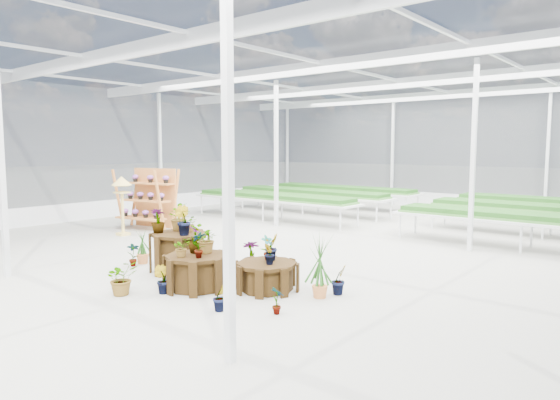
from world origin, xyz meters
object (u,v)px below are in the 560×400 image
Objects in this scene: plinth_mid at (197,272)px; bird_table at (122,206)px; plinth_low at (267,276)px; plinth_tall at (180,252)px; shelf_rack at (147,199)px.

bird_table is (-5.66, 2.23, 0.53)m from plinth_mid.
plinth_low is at bearing 34.99° from plinth_mid.
plinth_low is 0.65× the size of bird_table.
plinth_tall is at bearing -30.68° from bird_table.
shelf_rack is at bearing 151.20° from plinth_mid.
plinth_mid is at bearing -145.01° from plinth_low.
plinth_tall reaches higher than plinth_low.
plinth_mid is (1.20, -0.60, -0.09)m from plinth_tall.
plinth_mid reaches higher than plinth_low.
shelf_rack is 1.24m from bird_table.
plinth_mid is at bearing -32.12° from bird_table.
shelf_rack is at bearing 101.66° from bird_table.
plinth_tall is 0.68× the size of bird_table.
plinth_mid is 6.11m from bird_table.
bird_table is at bearing -79.64° from shelf_rack.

